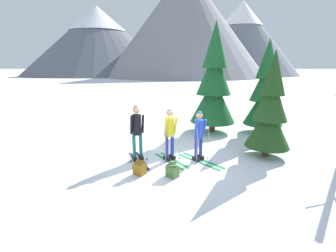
{
  "coord_description": "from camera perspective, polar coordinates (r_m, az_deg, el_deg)",
  "views": [
    {
      "loc": [
        -0.07,
        -7.22,
        3.01
      ],
      "look_at": [
        -0.06,
        0.54,
        1.05
      ],
      "focal_mm": 25.71,
      "sensor_mm": 36.0,
      "label": 1
    }
  ],
  "objects": [
    {
      "name": "pine_tree_near",
      "position": [
        11.59,
        21.97,
        7.66
      ],
      "size": [
        1.72,
        1.72,
        4.15
      ],
      "color": "#51381E",
      "rests_on": "ground"
    },
    {
      "name": "backpack_on_snow_front",
      "position": [
        6.95,
        -6.87,
        -9.91
      ],
      "size": [
        0.4,
        0.38,
        0.38
      ],
      "color": "#99661E",
      "rests_on": "ground"
    },
    {
      "name": "pine_tree_far",
      "position": [
        11.12,
        10.7,
        9.94
      ],
      "size": [
        2.02,
        2.02,
        4.89
      ],
      "color": "#51381E",
      "rests_on": "ground"
    },
    {
      "name": "skier_in_black",
      "position": [
        7.68,
        -7.46,
        -0.92
      ],
      "size": [
        0.84,
        1.61,
        1.83
      ],
      "color": "black",
      "rests_on": "ground"
    },
    {
      "name": "mountain_ridge_distant",
      "position": [
        75.74,
        -1.3,
        21.11
      ],
      "size": [
        85.48,
        56.82,
        27.44
      ],
      "color": "slate",
      "rests_on": "ground"
    },
    {
      "name": "pine_tree_mid",
      "position": [
        8.59,
        22.96,
        3.64
      ],
      "size": [
        1.45,
        1.45,
        3.51
      ],
      "color": "#51381E",
      "rests_on": "ground"
    },
    {
      "name": "skier_in_yellow",
      "position": [
        7.65,
        0.31,
        -1.47
      ],
      "size": [
        1.13,
        1.48,
        1.72
      ],
      "color": "green",
      "rests_on": "ground"
    },
    {
      "name": "skier_in_blue",
      "position": [
        7.7,
        7.29,
        -2.01
      ],
      "size": [
        1.39,
        1.54,
        1.63
      ],
      "color": "green",
      "rests_on": "ground"
    },
    {
      "name": "backpack_on_snow_beside",
      "position": [
        6.77,
        0.96,
        -10.5
      ],
      "size": [
        0.4,
        0.39,
        0.38
      ],
      "color": "#4C7238",
      "rests_on": "ground"
    },
    {
      "name": "ground_plane",
      "position": [
        7.82,
        0.44,
        -8.47
      ],
      "size": [
        400.0,
        400.0,
        0.0
      ],
      "primitive_type": "plane",
      "color": "white"
    }
  ]
}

